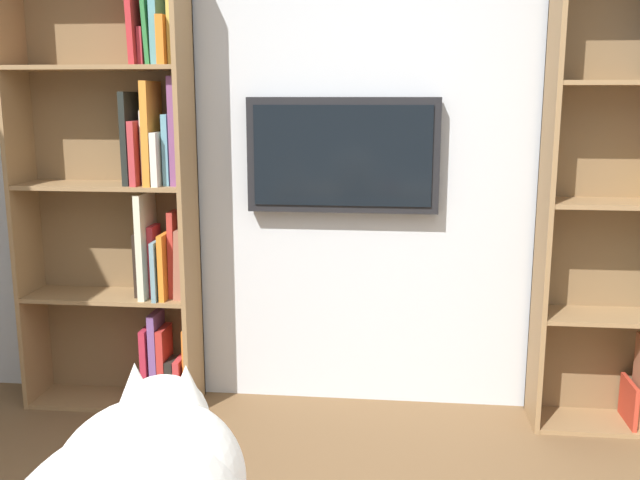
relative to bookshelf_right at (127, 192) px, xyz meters
The scene contains 3 objects.
wall_back 1.15m from the bookshelf_right, behind, with size 4.52×0.06×2.70m, color silver.
bookshelf_right is the anchor object (origin of this frame).
wall_mounted_tv 1.03m from the bookshelf_right, behind, with size 0.89×0.07×0.53m.
Camera 1 is at (-0.17, 1.14, 1.50)m, focal length 39.69 mm.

